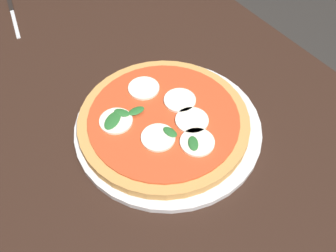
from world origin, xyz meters
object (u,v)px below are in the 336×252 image
at_px(dining_table, 122,136).
at_px(serving_tray, 168,127).
at_px(pizza, 164,121).
at_px(knife, 12,10).

height_order(dining_table, serving_tray, serving_tray).
relative_size(dining_table, pizza, 3.75).
bearing_deg(pizza, serving_tray, 44.91).
bearing_deg(dining_table, serving_tray, 23.91).
height_order(dining_table, knife, knife).
distance_m(serving_tray, knife, 0.56).
distance_m(serving_tray, pizza, 0.02).
xyz_separation_m(serving_tray, pizza, (-0.01, -0.01, 0.02)).
height_order(serving_tray, knife, serving_tray).
xyz_separation_m(dining_table, knife, (-0.44, -0.05, 0.11)).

